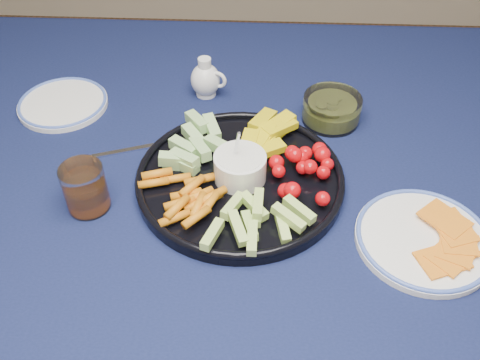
{
  "coord_description": "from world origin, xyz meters",
  "views": [
    {
      "loc": [
        0.06,
        -0.74,
        1.4
      ],
      "look_at": [
        0.03,
        -0.07,
        0.76
      ],
      "focal_mm": 40.0,
      "sensor_mm": 36.0,
      "label": 1
    }
  ],
  "objects_px": {
    "cheese_plate": "(424,238)",
    "juice_tumbler": "(86,190)",
    "creamer_pitcher": "(206,79)",
    "crudite_platter": "(239,175)",
    "side_plate_extra": "(63,103)",
    "dining_table": "(226,192)",
    "pickle_bowl": "(331,110)"
  },
  "relations": [
    {
      "from": "dining_table",
      "to": "cheese_plate",
      "type": "distance_m",
      "value": 0.39
    },
    {
      "from": "creamer_pitcher",
      "to": "cheese_plate",
      "type": "relative_size",
      "value": 0.4
    },
    {
      "from": "crudite_platter",
      "to": "cheese_plate",
      "type": "height_order",
      "value": "crudite_platter"
    },
    {
      "from": "creamer_pitcher",
      "to": "dining_table",
      "type": "bearing_deg",
      "value": -75.3
    },
    {
      "from": "cheese_plate",
      "to": "pickle_bowl",
      "type": "bearing_deg",
      "value": 111.45
    },
    {
      "from": "creamer_pitcher",
      "to": "crudite_platter",
      "type": "bearing_deg",
      "value": -73.13
    },
    {
      "from": "pickle_bowl",
      "to": "juice_tumbler",
      "type": "height_order",
      "value": "juice_tumbler"
    },
    {
      "from": "cheese_plate",
      "to": "side_plate_extra",
      "type": "xyz_separation_m",
      "value": [
        -0.68,
        0.33,
        -0.0
      ]
    },
    {
      "from": "juice_tumbler",
      "to": "dining_table",
      "type": "bearing_deg",
      "value": 30.8
    },
    {
      "from": "pickle_bowl",
      "to": "cheese_plate",
      "type": "relative_size",
      "value": 0.54
    },
    {
      "from": "dining_table",
      "to": "juice_tumbler",
      "type": "distance_m",
      "value": 0.29
    },
    {
      "from": "crudite_platter",
      "to": "pickle_bowl",
      "type": "relative_size",
      "value": 3.16
    },
    {
      "from": "creamer_pitcher",
      "to": "juice_tumbler",
      "type": "xyz_separation_m",
      "value": [
        -0.17,
        -0.34,
        -0.0
      ]
    },
    {
      "from": "creamer_pitcher",
      "to": "juice_tumbler",
      "type": "relative_size",
      "value": 1.02
    },
    {
      "from": "dining_table",
      "to": "crudite_platter",
      "type": "distance_m",
      "value": 0.13
    },
    {
      "from": "side_plate_extra",
      "to": "juice_tumbler",
      "type": "bearing_deg",
      "value": -65.65
    },
    {
      "from": "crudite_platter",
      "to": "juice_tumbler",
      "type": "xyz_separation_m",
      "value": [
        -0.25,
        -0.07,
        0.02
      ]
    },
    {
      "from": "pickle_bowl",
      "to": "crudite_platter",
      "type": "bearing_deg",
      "value": -132.11
    },
    {
      "from": "juice_tumbler",
      "to": "side_plate_extra",
      "type": "bearing_deg",
      "value": 114.35
    },
    {
      "from": "cheese_plate",
      "to": "juice_tumbler",
      "type": "bearing_deg",
      "value": 174.4
    },
    {
      "from": "dining_table",
      "to": "creamer_pitcher",
      "type": "relative_size",
      "value": 19.25
    },
    {
      "from": "dining_table",
      "to": "creamer_pitcher",
      "type": "xyz_separation_m",
      "value": [
        -0.05,
        0.21,
        0.13
      ]
    },
    {
      "from": "creamer_pitcher",
      "to": "side_plate_extra",
      "type": "xyz_separation_m",
      "value": [
        -0.29,
        -0.06,
        -0.03
      ]
    },
    {
      "from": "side_plate_extra",
      "to": "dining_table",
      "type": "bearing_deg",
      "value": -23.06
    },
    {
      "from": "cheese_plate",
      "to": "crudite_platter",
      "type": "bearing_deg",
      "value": 158.14
    },
    {
      "from": "creamer_pitcher",
      "to": "cheese_plate",
      "type": "bearing_deg",
      "value": -45.79
    },
    {
      "from": "pickle_bowl",
      "to": "side_plate_extra",
      "type": "xyz_separation_m",
      "value": [
        -0.55,
        0.02,
        -0.02
      ]
    },
    {
      "from": "dining_table",
      "to": "side_plate_extra",
      "type": "height_order",
      "value": "side_plate_extra"
    },
    {
      "from": "juice_tumbler",
      "to": "side_plate_extra",
      "type": "height_order",
      "value": "juice_tumbler"
    },
    {
      "from": "dining_table",
      "to": "pickle_bowl",
      "type": "distance_m",
      "value": 0.27
    },
    {
      "from": "crudite_platter",
      "to": "creamer_pitcher",
      "type": "xyz_separation_m",
      "value": [
        -0.08,
        0.27,
        0.02
      ]
    },
    {
      "from": "creamer_pitcher",
      "to": "juice_tumbler",
      "type": "height_order",
      "value": "creamer_pitcher"
    }
  ]
}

